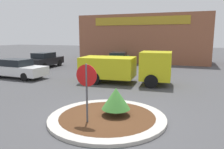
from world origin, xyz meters
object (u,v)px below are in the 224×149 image
(parked_sedan_black, at_px, (45,60))
(parked_sedan_white, at_px, (18,69))
(parked_sedan_green, at_px, (119,59))
(utility_truck, at_px, (126,67))
(stop_sign, at_px, (87,83))

(parked_sedan_black, relative_size, parked_sedan_white, 0.97)
(parked_sedan_black, height_order, parked_sedan_white, parked_sedan_black)
(parked_sedan_black, height_order, parked_sedan_green, parked_sedan_black)
(utility_truck, xyz_separation_m, parked_sedan_green, (-3.40, 8.57, -0.38))
(stop_sign, height_order, parked_sedan_black, stop_sign)
(stop_sign, xyz_separation_m, parked_sedan_black, (-10.55, 11.67, -0.77))
(stop_sign, bearing_deg, utility_truck, 95.49)
(utility_truck, relative_size, parked_sedan_black, 1.37)
(parked_sedan_white, bearing_deg, parked_sedan_black, 109.82)
(parked_sedan_white, relative_size, parked_sedan_green, 1.04)
(parked_sedan_white, distance_m, parked_sedan_green, 10.74)
(parked_sedan_black, bearing_deg, utility_truck, -116.03)
(utility_truck, bearing_deg, stop_sign, -88.68)
(stop_sign, distance_m, parked_sedan_white, 11.03)
(parked_sedan_black, xyz_separation_m, parked_sedan_white, (1.55, -5.37, -0.05))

